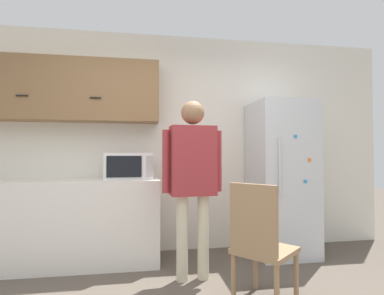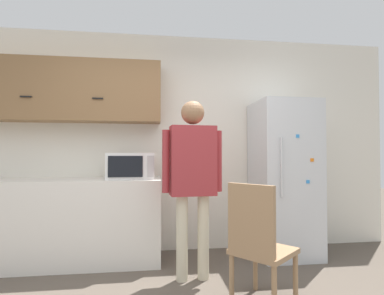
{
  "view_description": "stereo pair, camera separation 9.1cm",
  "coord_description": "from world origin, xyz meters",
  "px_view_note": "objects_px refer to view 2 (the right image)",
  "views": [
    {
      "loc": [
        -0.21,
        -1.76,
        1.19
      ],
      "look_at": [
        0.25,
        1.1,
        1.26
      ],
      "focal_mm": 28.0,
      "sensor_mm": 36.0,
      "label": 1
    },
    {
      "loc": [
        -0.12,
        -1.77,
        1.19
      ],
      "look_at": [
        0.25,
        1.1,
        1.26
      ],
      "focal_mm": 28.0,
      "sensor_mm": 36.0,
      "label": 2
    }
  ],
  "objects_px": {
    "microwave": "(131,166)",
    "person": "(193,170)",
    "refrigerator": "(284,178)",
    "chair": "(258,241)"
  },
  "relations": [
    {
      "from": "refrigerator",
      "to": "chair",
      "type": "distance_m",
      "value": 1.43
    },
    {
      "from": "refrigerator",
      "to": "chair",
      "type": "bearing_deg",
      "value": -122.81
    },
    {
      "from": "microwave",
      "to": "person",
      "type": "bearing_deg",
      "value": -42.03
    },
    {
      "from": "microwave",
      "to": "person",
      "type": "distance_m",
      "value": 0.84
    },
    {
      "from": "person",
      "to": "refrigerator",
      "type": "bearing_deg",
      "value": 21.5
    },
    {
      "from": "person",
      "to": "refrigerator",
      "type": "distance_m",
      "value": 1.31
    },
    {
      "from": "microwave",
      "to": "chair",
      "type": "relative_size",
      "value": 0.53
    },
    {
      "from": "person",
      "to": "refrigerator",
      "type": "height_order",
      "value": "refrigerator"
    },
    {
      "from": "microwave",
      "to": "refrigerator",
      "type": "distance_m",
      "value": 1.81
    },
    {
      "from": "person",
      "to": "microwave",
      "type": "bearing_deg",
      "value": 134.05
    }
  ]
}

